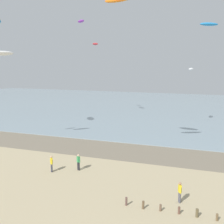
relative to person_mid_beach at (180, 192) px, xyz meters
name	(u,v)px	position (x,y,z in m)	size (l,w,h in m)	color
wet_sand_strip	(147,154)	(-5.32, 11.66, -0.91)	(120.00, 7.37, 0.01)	#7A6D59
sea	(182,108)	(-5.32, 50.34, -0.87)	(160.00, 70.00, 0.10)	#7F939E
person_mid_beach	(180,192)	(0.00, 0.00, 0.00)	(0.33, 0.54, 1.71)	#4C4C56
person_by_waterline	(78,162)	(-10.86, 3.74, 0.00)	(0.49, 0.38, 1.71)	#232328
person_right_flank	(51,163)	(-13.26, 2.37, 0.00)	(0.39, 0.47, 1.71)	#383842
kite_aloft_0	(95,44)	(-21.93, 34.86, 14.18)	(2.23, 0.71, 0.36)	red
kite_aloft_2	(81,21)	(-21.51, 27.25, 17.76)	(2.79, 0.89, 0.45)	purple
kite_aloft_4	(209,24)	(0.91, 22.24, 15.66)	(2.87, 0.92, 0.46)	#2384D1
kite_aloft_5	(191,69)	(-1.84, 29.52, 9.19)	(2.61, 0.84, 0.42)	white
kite_aloft_7	(118,0)	(-7.94, 7.91, 16.80)	(3.29, 1.05, 0.53)	orange
kite_aloft_13	(1,53)	(-23.18, 7.62, 11.42)	(2.96, 0.95, 0.47)	white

